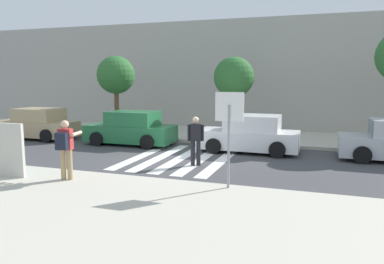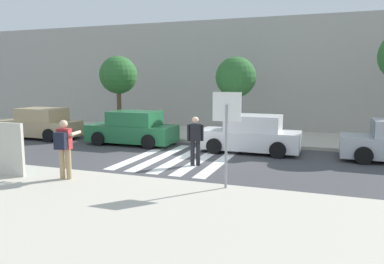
% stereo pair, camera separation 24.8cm
% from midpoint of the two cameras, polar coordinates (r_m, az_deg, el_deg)
% --- Properties ---
extents(ground_plane, '(120.00, 120.00, 0.00)m').
position_cam_midpoint_polar(ground_plane, '(14.26, -2.52, -4.16)').
color(ground_plane, '#424244').
extents(sidewalk_near, '(60.00, 6.00, 0.14)m').
position_cam_midpoint_polar(sidewalk_near, '(8.98, -17.45, -11.53)').
color(sidewalk_near, beige).
rests_on(sidewalk_near, ground).
extents(sidewalk_far, '(60.00, 4.80, 0.14)m').
position_cam_midpoint_polar(sidewalk_far, '(19.86, 3.81, -0.47)').
color(sidewalk_far, beige).
rests_on(sidewalk_far, ground).
extents(building_facade_far, '(56.00, 4.00, 6.41)m').
position_cam_midpoint_polar(building_facade_far, '(23.91, 6.67, 8.49)').
color(building_facade_far, '#ADA89E').
rests_on(building_facade_far, ground).
extents(crosswalk_stripe_0, '(0.44, 5.20, 0.01)m').
position_cam_midpoint_polar(crosswalk_stripe_0, '(15.08, -7.92, -3.54)').
color(crosswalk_stripe_0, silver).
rests_on(crosswalk_stripe_0, ground).
extents(crosswalk_stripe_1, '(0.44, 5.20, 0.01)m').
position_cam_midpoint_polar(crosswalk_stripe_1, '(14.74, -5.14, -3.76)').
color(crosswalk_stripe_1, silver).
rests_on(crosswalk_stripe_1, ground).
extents(crosswalk_stripe_2, '(0.44, 5.20, 0.01)m').
position_cam_midpoint_polar(crosswalk_stripe_2, '(14.44, -2.23, -3.99)').
color(crosswalk_stripe_2, silver).
rests_on(crosswalk_stripe_2, ground).
extents(crosswalk_stripe_3, '(0.44, 5.20, 0.01)m').
position_cam_midpoint_polar(crosswalk_stripe_3, '(14.18, 0.79, -4.21)').
color(crosswalk_stripe_3, silver).
rests_on(crosswalk_stripe_3, ground).
extents(crosswalk_stripe_4, '(0.44, 5.20, 0.01)m').
position_cam_midpoint_polar(crosswalk_stripe_4, '(13.95, 3.92, -4.43)').
color(crosswalk_stripe_4, silver).
rests_on(crosswalk_stripe_4, ground).
extents(stop_sign, '(0.76, 0.08, 2.55)m').
position_cam_midpoint_polar(stop_sign, '(9.81, 4.98, 2.04)').
color(stop_sign, gray).
rests_on(stop_sign, sidewalk_near).
extents(photographer_with_backpack, '(0.69, 0.91, 1.72)m').
position_cam_midpoint_polar(photographer_with_backpack, '(11.31, -19.36, -1.83)').
color(photographer_with_backpack, tan).
rests_on(photographer_with_backpack, sidewalk_near).
extents(pedestrian_crossing, '(0.55, 0.36, 1.72)m').
position_cam_midpoint_polar(pedestrian_crossing, '(13.08, 0.02, -0.93)').
color(pedestrian_crossing, '#232328').
rests_on(pedestrian_crossing, ground).
extents(parked_car_tan, '(4.10, 1.92, 1.55)m').
position_cam_midpoint_polar(parked_car_tan, '(20.62, -22.77, 1.07)').
color(parked_car_tan, tan).
rests_on(parked_car_tan, ground).
extents(parked_car_green, '(4.10, 1.92, 1.55)m').
position_cam_midpoint_polar(parked_car_green, '(17.55, -9.65, 0.46)').
color(parked_car_green, '#236B3D').
rests_on(parked_car_green, ground).
extents(parked_car_white, '(4.10, 1.92, 1.55)m').
position_cam_midpoint_polar(parked_car_white, '(15.69, 8.33, -0.41)').
color(parked_car_white, white).
rests_on(parked_car_white, ground).
extents(street_tree_west, '(1.98, 1.98, 4.08)m').
position_cam_midpoint_polar(street_tree_west, '(20.26, -11.88, 8.42)').
color(street_tree_west, brown).
rests_on(street_tree_west, sidewalk_far).
extents(street_tree_center, '(1.97, 1.97, 3.96)m').
position_cam_midpoint_polar(street_tree_center, '(18.49, 6.01, 8.23)').
color(street_tree_center, brown).
rests_on(street_tree_center, sidewalk_far).
extents(advertising_board, '(1.10, 0.11, 1.60)m').
position_cam_midpoint_polar(advertising_board, '(12.44, -26.65, -2.43)').
color(advertising_board, beige).
rests_on(advertising_board, sidewalk_near).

